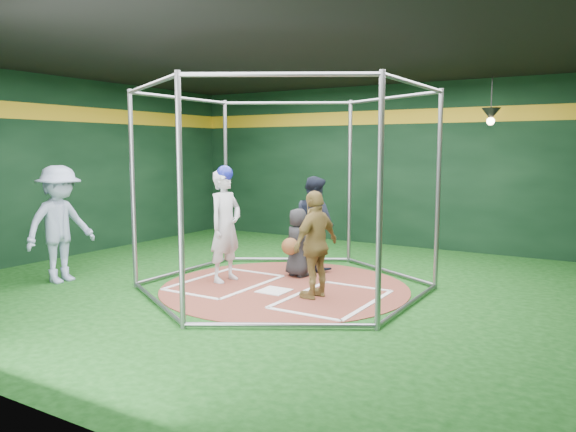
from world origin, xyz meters
The scene contains 12 objects.
room_shell centered at (0.00, 0.01, 1.75)m, with size 10.10×9.10×3.53m.
clay_disc centered at (0.00, 0.00, 0.01)m, with size 3.80×3.80×0.01m, color brown.
home_plate centered at (0.00, -0.30, 0.02)m, with size 0.43×0.43×0.01m, color white.
batter_box_left centered at (-0.95, -0.25, 0.02)m, with size 1.17×1.77×0.01m.
batter_box_right centered at (0.95, -0.25, 0.02)m, with size 1.17×1.77×0.01m.
batting_cage centered at (0.00, 0.00, 1.50)m, with size 4.05×4.67×3.00m.
pendant_lamp_near centered at (2.20, 3.60, 2.74)m, with size 0.34×0.34×0.90m.
batter_figure centered at (-1.02, -0.14, 0.93)m, with size 0.47×0.67×1.85m.
visitor_leopard centered at (0.69, -0.28, 0.78)m, with size 0.90×0.37×1.53m, color tan.
catcher_figure centered at (-0.20, 0.73, 0.58)m, with size 0.64×0.65×1.13m.
umpire centered at (-0.24, 1.39, 0.83)m, with size 0.80×0.62×1.64m, color black.
bystander_blue centered at (-3.26, -1.51, 0.93)m, with size 1.20×0.69×1.86m, color #91A0C0.
Camera 1 is at (4.41, -7.17, 2.12)m, focal length 35.00 mm.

